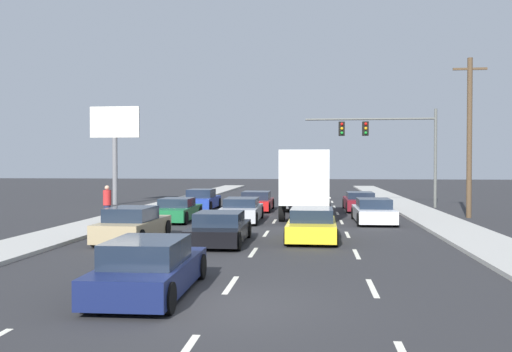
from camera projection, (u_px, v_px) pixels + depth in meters
The scene contains 19 objects.
ground_plane at pixel (283, 209), 36.56m from camera, with size 140.00×140.00×0.00m, color #2B2B2D.
sidewalk_right at pixel (427, 216), 30.74m from camera, with size 2.53×80.00×0.14m, color #B2AFA8.
sidewalk_left at pixel (138, 213), 32.44m from camera, with size 2.53×80.00×0.14m, color #B2AFA8.
lane_markings at pixel (278, 217), 31.00m from camera, with size 6.94×57.00×0.01m.
car_blue at pixel (202, 200), 35.89m from camera, with size 1.89×4.42×1.32m.
car_green at pixel (177, 211), 28.73m from camera, with size 1.87×4.49×1.18m.
car_tan at pixel (133, 225), 21.31m from camera, with size 1.95×4.40×1.31m.
car_red at pixel (256, 202), 34.95m from camera, with size 2.01×4.21×1.22m.
car_silver at pixel (242, 210), 28.42m from camera, with size 1.99×4.72×1.21m.
car_black at pixel (219, 229), 20.66m from camera, with size 2.02×4.45×1.17m.
car_navy at pixel (149, 269), 12.61m from camera, with size 1.93×4.50×1.28m.
box_truck at pixel (305, 180), 30.31m from camera, with size 2.62×8.32×3.62m.
car_yellow at pixel (312, 225), 21.58m from camera, with size 1.98×4.41×1.23m.
car_maroon at pixel (360, 202), 34.89m from camera, with size 1.95×4.58×1.19m.
car_white at pixel (373, 212), 27.78m from camera, with size 1.94×4.55×1.23m.
traffic_signal_mast at pixel (380, 135), 37.71m from camera, with size 8.81×0.69×6.64m.
utility_pole_mid at pixel (469, 136), 30.31m from camera, with size 1.80×0.28×8.71m.
roadside_billboard at pixel (115, 136), 40.13m from camera, with size 3.63×0.36×7.07m.
pedestrian_near_corner at pixel (107, 204), 26.71m from camera, with size 0.38×0.38×1.78m.
Camera 1 is at (2.01, -11.50, 2.97)m, focal length 39.12 mm.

